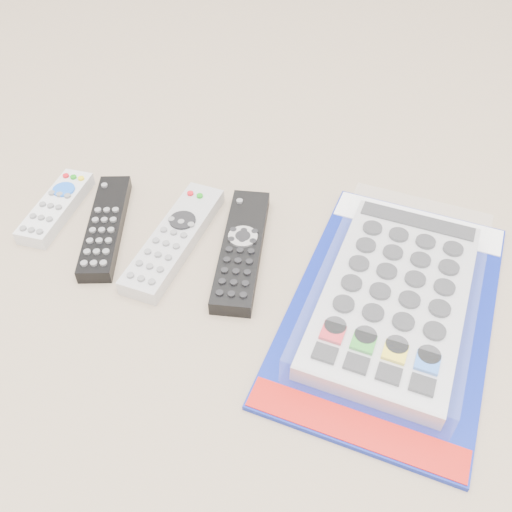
% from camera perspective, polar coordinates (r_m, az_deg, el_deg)
% --- Properties ---
extents(remote_small_grey, '(0.05, 0.15, 0.02)m').
position_cam_1_polar(remote_small_grey, '(0.85, -19.36, 4.67)').
color(remote_small_grey, silver).
rests_on(remote_small_grey, ground).
extents(remote_slim_black, '(0.08, 0.20, 0.02)m').
position_cam_1_polar(remote_slim_black, '(0.80, -14.81, 2.91)').
color(remote_slim_black, black).
rests_on(remote_slim_black, ground).
extents(remote_silver_dvd, '(0.09, 0.21, 0.02)m').
position_cam_1_polar(remote_silver_dvd, '(0.76, -8.17, 1.71)').
color(remote_silver_dvd, '#B7B7BC').
rests_on(remote_silver_dvd, ground).
extents(remote_large_black, '(0.06, 0.21, 0.02)m').
position_cam_1_polar(remote_large_black, '(0.74, -1.44, 0.72)').
color(remote_large_black, black).
rests_on(remote_large_black, ground).
extents(jumbo_remote_packaged, '(0.30, 0.41, 0.05)m').
position_cam_1_polar(jumbo_remote_packaged, '(0.69, 13.73, -3.83)').
color(jumbo_remote_packaged, navy).
rests_on(jumbo_remote_packaged, ground).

